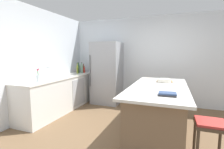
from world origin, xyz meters
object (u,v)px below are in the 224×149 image
at_px(sink_faucet, 48,72).
at_px(gin_bottle, 82,69).
at_px(bar_stool, 210,131).
at_px(refrigerator, 107,73).
at_px(syrup_bottle, 84,69).
at_px(vinegar_bottle, 84,69).
at_px(olive_oil_bottle, 77,69).
at_px(mixing_bowl, 164,81).
at_px(hot_sauce_bottle, 84,70).
at_px(wine_bottle, 78,69).
at_px(kitchen_island, 158,110).
at_px(flower_vase, 38,77).
at_px(cookbook_stack, 167,94).
at_px(cutting_board, 165,81).

xyz_separation_m(sink_faucet, gin_bottle, (0.10, 1.39, -0.03)).
bearing_deg(bar_stool, sink_faucet, 165.35).
bearing_deg(refrigerator, syrup_bottle, 174.76).
distance_m(vinegar_bottle, olive_oil_bottle, 0.47).
bearing_deg(mixing_bowl, syrup_bottle, 156.41).
bearing_deg(sink_faucet, mixing_bowl, 9.77).
height_order(syrup_bottle, hot_sauce_bottle, syrup_bottle).
bearing_deg(wine_bottle, hot_sauce_bottle, 67.11).
height_order(sink_faucet, vinegar_bottle, sink_faucet).
distance_m(kitchen_island, flower_vase, 2.54).
distance_m(kitchen_island, bar_stool, 1.09).
distance_m(flower_vase, wine_bottle, 1.72).
xyz_separation_m(refrigerator, wine_bottle, (-0.88, -0.22, 0.12)).
distance_m(kitchen_island, vinegar_bottle, 3.13).
distance_m(bar_stool, cookbook_stack, 0.67).
height_order(bar_stool, olive_oil_bottle, olive_oil_bottle).
bearing_deg(bar_stool, gin_bottle, 144.75).
bearing_deg(hot_sauce_bottle, bar_stool, -36.78).
height_order(kitchen_island, olive_oil_bottle, olive_oil_bottle).
distance_m(syrup_bottle, wine_bottle, 0.30).
bearing_deg(hot_sauce_bottle, kitchen_island, -31.83).
height_order(wine_bottle, olive_oil_bottle, wine_bottle).
bearing_deg(vinegar_bottle, mixing_bowl, -24.88).
xyz_separation_m(vinegar_bottle, cookbook_stack, (2.75, -2.37, -0.08)).
height_order(vinegar_bottle, wine_bottle, wine_bottle).
xyz_separation_m(gin_bottle, cutting_board, (2.55, -0.82, -0.12)).
height_order(syrup_bottle, cutting_board, syrup_bottle).
xyz_separation_m(refrigerator, olive_oil_bottle, (-0.86, -0.30, 0.11)).
bearing_deg(vinegar_bottle, olive_oil_bottle, -83.95).
height_order(flower_vase, hot_sauce_bottle, flower_vase).
xyz_separation_m(cookbook_stack, mixing_bowl, (-0.10, 1.15, 0.02)).
relative_size(sink_faucet, flower_vase, 1.02).
distance_m(olive_oil_bottle, cookbook_stack, 3.30).
xyz_separation_m(vinegar_bottle, olive_oil_bottle, (0.05, -0.47, 0.02)).
distance_m(sink_faucet, mixing_bowl, 2.69).
xyz_separation_m(vinegar_bottle, mixing_bowl, (2.64, -1.23, -0.07)).
bearing_deg(sink_faucet, hot_sauce_bottle, 85.08).
bearing_deg(cutting_board, cookbook_stack, -85.43).
distance_m(sink_faucet, cutting_board, 2.71).
relative_size(kitchen_island, hot_sauce_bottle, 10.38).
bearing_deg(cookbook_stack, hot_sauce_bottle, 140.17).
distance_m(bar_stool, wine_bottle, 3.92).
bearing_deg(wine_bottle, syrup_bottle, 88.10).
bearing_deg(mixing_bowl, wine_bottle, 162.22).
distance_m(bar_stool, sink_faucet, 3.43).
bearing_deg(vinegar_bottle, refrigerator, -10.66).
relative_size(vinegar_bottle, cutting_board, 0.84).
relative_size(sink_faucet, olive_oil_bottle, 0.93).
xyz_separation_m(refrigerator, syrup_bottle, (-0.87, 0.08, 0.09)).
xyz_separation_m(kitchen_island, wine_bottle, (-2.54, 1.31, 0.58)).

